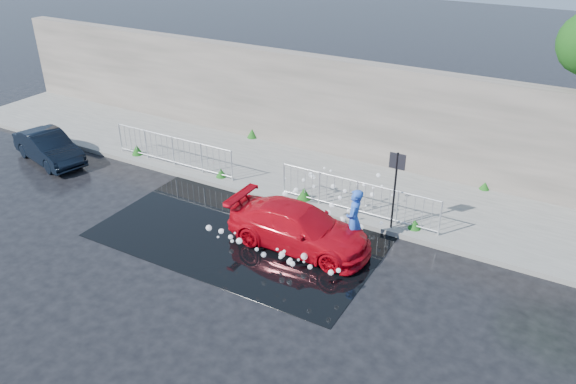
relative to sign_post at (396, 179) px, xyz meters
name	(u,v)px	position (x,y,z in m)	size (l,w,h in m)	color
ground	(209,244)	(-4.20, -3.10, -1.72)	(90.00, 90.00, 0.00)	black
pavement	(295,174)	(-4.20, 1.90, -1.65)	(30.00, 4.00, 0.15)	slate
curb	(265,197)	(-4.20, -0.10, -1.64)	(30.00, 0.25, 0.16)	slate
retaining_wall	(325,105)	(-4.20, 4.10, 0.18)	(30.00, 0.60, 3.50)	#58524A
puddle	(244,232)	(-3.70, -2.10, -1.72)	(8.00, 5.00, 0.01)	black
sign_post	(396,179)	(0.00, 0.00, 0.00)	(0.45, 0.06, 2.50)	black
railing_left	(173,150)	(-8.20, 0.25, -0.99)	(5.05, 0.05, 1.10)	silver
railing_right	(357,196)	(-1.20, 0.25, -0.99)	(5.05, 0.05, 1.10)	silver
weeds	(273,170)	(-4.76, 1.34, -1.40)	(12.17, 3.93, 0.39)	#1A5516
water_spray	(310,217)	(-1.95, -1.32, -1.13)	(3.66, 5.30, 1.08)	white
red_car	(299,227)	(-1.96, -1.94, -1.13)	(1.66, 4.09, 1.19)	red
dark_car	(49,147)	(-12.55, -1.48, -1.16)	(1.19, 3.41, 1.12)	black
person	(354,220)	(-0.63, -1.30, -0.83)	(0.65, 0.43, 1.79)	blue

